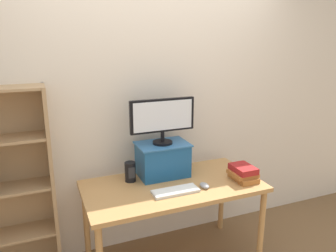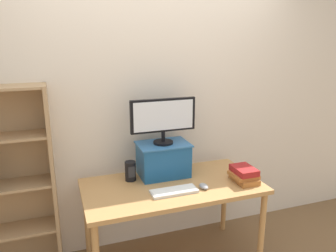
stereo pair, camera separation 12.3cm
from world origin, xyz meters
The scene contains 8 objects.
back_wall centered at (0.00, 0.48, 1.30)m, with size 7.00×0.08×2.60m.
desk centered at (0.00, 0.00, 0.67)m, with size 1.45×0.74×0.75m.
riser_box centered at (-0.01, 0.21, 0.90)m, with size 0.44×0.31×0.29m.
computer_monitor centered at (-0.01, 0.20, 1.26)m, with size 0.56×0.17×0.39m.
keyboard centered at (-0.04, -0.14, 0.76)m, with size 0.37×0.14×0.02m.
computer_mouse centered at (0.21, -0.15, 0.77)m, with size 0.06×0.10×0.04m.
book_stack centered at (0.58, -0.15, 0.81)m, with size 0.20×0.24×0.13m.
desk_speaker centered at (-0.30, 0.19, 0.83)m, with size 0.09×0.10×0.17m.
Camera 1 is at (-0.97, -2.27, 1.91)m, focal length 35.00 mm.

